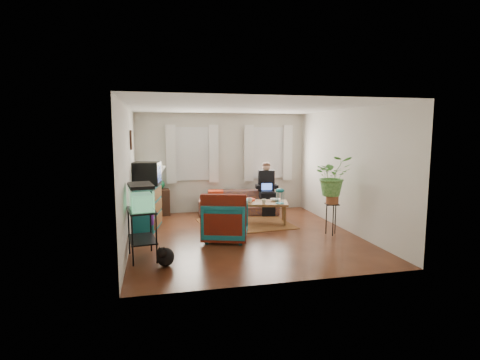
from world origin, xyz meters
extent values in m
cube|color=#4F2B14|center=(0.00, 0.00, 0.00)|extent=(4.50, 5.00, 0.01)
cube|color=white|center=(0.00, 0.00, 2.60)|extent=(4.50, 5.00, 0.01)
cube|color=silver|center=(0.00, 2.50, 1.30)|extent=(4.50, 0.01, 2.60)
cube|color=silver|center=(0.00, -2.50, 1.30)|extent=(4.50, 0.01, 2.60)
cube|color=silver|center=(-2.25, 0.00, 1.30)|extent=(0.01, 5.00, 2.60)
cube|color=silver|center=(2.25, 0.00, 1.30)|extent=(0.01, 5.00, 2.60)
cube|color=white|center=(-0.80, 2.48, 1.55)|extent=(1.08, 0.04, 1.38)
cube|color=white|center=(1.25, 2.48, 1.55)|extent=(1.08, 0.04, 1.38)
cube|color=white|center=(-0.80, 2.40, 1.55)|extent=(1.36, 0.06, 1.50)
cube|color=white|center=(1.25, 2.40, 1.55)|extent=(1.36, 0.06, 1.50)
cube|color=#3D2616|center=(-2.21, 0.85, 1.95)|extent=(0.04, 0.32, 0.40)
cube|color=brown|center=(0.24, 0.92, 0.01)|extent=(2.14, 1.77, 0.01)
imported|color=brown|center=(0.34, 2.05, 0.40)|extent=(2.14, 1.11, 0.80)
cube|color=#3F2317|center=(-1.65, 2.38, 0.33)|extent=(0.47, 0.47, 0.66)
cube|color=#125F6F|center=(-1.99, 1.03, 0.48)|extent=(0.71, 1.14, 0.95)
cube|color=black|center=(-1.95, 1.13, 1.20)|extent=(0.67, 0.63, 0.51)
cube|color=black|center=(-2.00, -0.99, 0.42)|extent=(0.52, 0.80, 0.84)
cube|color=#7FD899|center=(-2.00, -0.99, 1.06)|extent=(0.47, 0.73, 0.44)
ellipsoid|color=black|center=(-1.64, -1.45, 0.18)|extent=(0.39, 0.49, 0.36)
imported|color=#12536C|center=(-0.43, -0.22, 0.43)|extent=(1.03, 1.00, 0.85)
cube|color=#9E0A0A|center=(-0.53, -0.53, 0.61)|extent=(0.88, 0.45, 0.70)
cube|color=brown|center=(0.63, 0.92, 0.25)|extent=(1.35, 0.96, 0.50)
imported|color=white|center=(0.33, 0.89, 0.56)|extent=(0.17, 0.17, 0.11)
imported|color=beige|center=(0.63, 0.72, 0.55)|extent=(0.14, 0.14, 0.10)
imported|color=white|center=(0.97, 0.94, 0.53)|extent=(0.29, 0.29, 0.06)
cylinder|color=#B21414|center=(0.35, 1.17, 0.53)|extent=(0.46, 0.46, 0.04)
cube|color=black|center=(1.78, -0.34, 0.33)|extent=(0.32, 0.32, 0.65)
imported|color=#599947|center=(1.78, -0.34, 1.10)|extent=(0.85, 0.77, 0.82)
camera|label=1|loc=(-1.76, -7.29, 2.11)|focal=28.00mm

